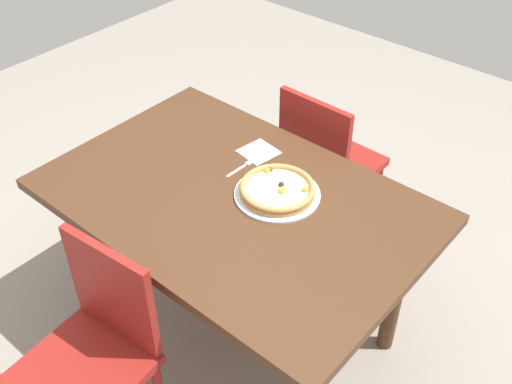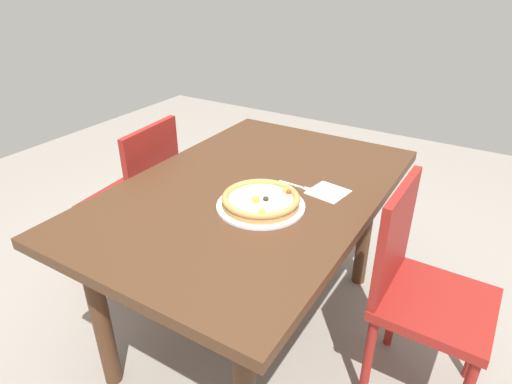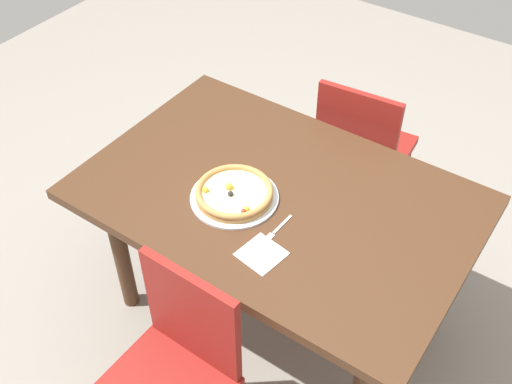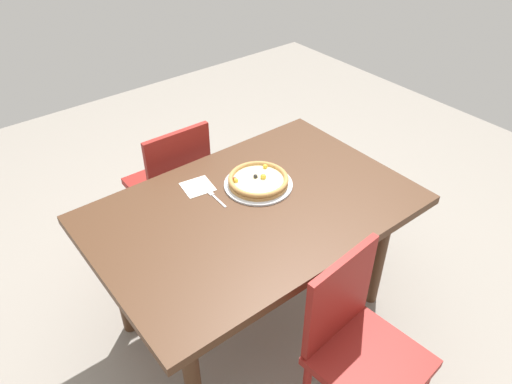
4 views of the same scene
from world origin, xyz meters
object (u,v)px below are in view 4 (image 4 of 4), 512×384
Objects in this scene: plate at (258,184)px; fork at (214,197)px; chair_near at (358,345)px; napkin at (198,187)px; chair_far at (172,184)px; pizza at (258,180)px; dining_table at (254,221)px.

plate reaches higher than fork.
chair_near is 1.02m from napkin.
chair_far reaches higher than napkin.
pizza is 0.23m from fork.
fork is at bearing 121.19° from dining_table.
plate is at bearing -35.50° from napkin.
plate is at bearing -73.27° from chair_far.
napkin is (-0.07, -0.42, 0.26)m from chair_far.
plate is 2.02× the size of fork.
chair_far reaches higher than fork.
fork is (-0.10, 0.17, 0.09)m from dining_table.
pizza reaches higher than dining_table.
chair_far is 0.67m from pizza.
chair_near and chair_far have the same top height.
chair_far is (-0.02, 1.40, 0.00)m from chair_near.
chair_far is at bearing 80.09° from napkin.
plate is 0.29m from napkin.
chair_far is at bearing 105.77° from plate.
dining_table is 0.22m from fork.
napkin is at bearing 112.98° from dining_table.
fork is (-0.05, -0.53, 0.26)m from chair_far.
chair_near reaches higher than pizza.
napkin is (-0.02, 0.12, -0.00)m from fork.
chair_far is (-0.05, 0.70, -0.17)m from dining_table.
chair_near is 3.04× the size of pizza.
plate is 2.38× the size of napkin.
chair_near is (-0.02, -0.70, -0.17)m from dining_table.
chair_far is 0.66m from plate.
chair_far is at bearing -94.28° from chair_near.
chair_far is 6.36× the size of napkin.
napkin is (-0.24, 0.17, -0.03)m from pizza.
chair_far is at bearing 93.88° from dining_table.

